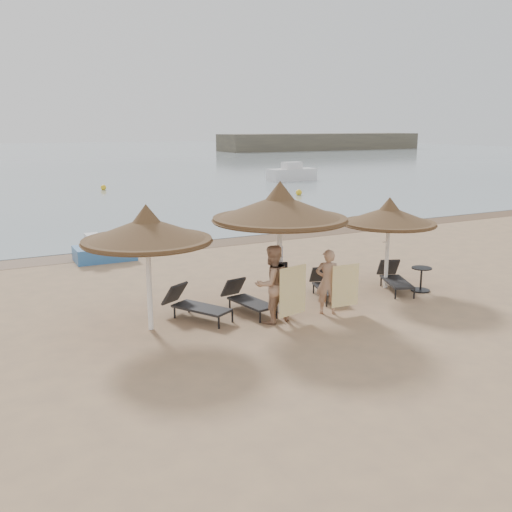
{
  "coord_description": "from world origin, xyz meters",
  "views": [
    {
      "loc": [
        -6.75,
        -10.67,
        4.49
      ],
      "look_at": [
        -0.51,
        1.2,
        1.41
      ],
      "focal_mm": 40.0,
      "sensor_mm": 36.0,
      "label": 1
    }
  ],
  "objects_px": {
    "palapa_center": "(280,209)",
    "person_right": "(328,277)",
    "lounger_near_right": "(326,285)",
    "side_table": "(421,280)",
    "palapa_left": "(147,230)",
    "person_left": "(272,278)",
    "lounger_far_right": "(394,278)",
    "lounger_far_left": "(194,304)",
    "pedal_boat": "(104,250)",
    "palapa_right": "(389,216)",
    "lounger_near_left": "(246,298)"
  },
  "relations": [
    {
      "from": "palapa_center",
      "to": "pedal_boat",
      "type": "xyz_separation_m",
      "value": [
        -2.52,
        7.55,
        -2.23
      ]
    },
    {
      "from": "lounger_far_left",
      "to": "person_right",
      "type": "xyz_separation_m",
      "value": [
        3.01,
        -1.19,
        0.58
      ]
    },
    {
      "from": "lounger_near_left",
      "to": "palapa_right",
      "type": "bearing_deg",
      "value": -8.97
    },
    {
      "from": "lounger_near_right",
      "to": "pedal_boat",
      "type": "height_order",
      "value": "pedal_boat"
    },
    {
      "from": "palapa_left",
      "to": "palapa_right",
      "type": "xyz_separation_m",
      "value": [
        6.91,
        0.17,
        -0.21
      ]
    },
    {
      "from": "lounger_near_left",
      "to": "person_left",
      "type": "distance_m",
      "value": 1.25
    },
    {
      "from": "person_right",
      "to": "side_table",
      "type": "bearing_deg",
      "value": -142.66
    },
    {
      "from": "lounger_near_right",
      "to": "person_left",
      "type": "bearing_deg",
      "value": -136.59
    },
    {
      "from": "palapa_center",
      "to": "lounger_near_right",
      "type": "height_order",
      "value": "palapa_center"
    },
    {
      "from": "palapa_center",
      "to": "palapa_right",
      "type": "bearing_deg",
      "value": 6.79
    },
    {
      "from": "palapa_center",
      "to": "person_left",
      "type": "bearing_deg",
      "value": -132.48
    },
    {
      "from": "lounger_far_right",
      "to": "pedal_boat",
      "type": "height_order",
      "value": "pedal_boat"
    },
    {
      "from": "lounger_far_right",
      "to": "person_right",
      "type": "bearing_deg",
      "value": -140.32
    },
    {
      "from": "lounger_near_left",
      "to": "lounger_far_right",
      "type": "relative_size",
      "value": 0.97
    },
    {
      "from": "palapa_center",
      "to": "palapa_right",
      "type": "relative_size",
      "value": 1.25
    },
    {
      "from": "lounger_near_left",
      "to": "pedal_boat",
      "type": "distance_m",
      "value": 7.35
    },
    {
      "from": "lounger_near_left",
      "to": "side_table",
      "type": "relative_size",
      "value": 2.59
    },
    {
      "from": "palapa_center",
      "to": "pedal_boat",
      "type": "distance_m",
      "value": 8.27
    },
    {
      "from": "lounger_far_right",
      "to": "side_table",
      "type": "distance_m",
      "value": 0.73
    },
    {
      "from": "side_table",
      "to": "person_left",
      "type": "distance_m",
      "value": 4.99
    },
    {
      "from": "palapa_left",
      "to": "pedal_boat",
      "type": "distance_m",
      "value": 7.55
    },
    {
      "from": "lounger_far_left",
      "to": "side_table",
      "type": "bearing_deg",
      "value": -35.98
    },
    {
      "from": "lounger_far_right",
      "to": "pedal_boat",
      "type": "xyz_separation_m",
      "value": [
        -6.36,
        7.34,
        0.0
      ]
    },
    {
      "from": "lounger_far_right",
      "to": "side_table",
      "type": "relative_size",
      "value": 2.66
    },
    {
      "from": "lounger_near_right",
      "to": "person_left",
      "type": "distance_m",
      "value": 2.64
    },
    {
      "from": "palapa_right",
      "to": "person_left",
      "type": "height_order",
      "value": "palapa_right"
    },
    {
      "from": "lounger_far_left",
      "to": "person_right",
      "type": "relative_size",
      "value": 0.97
    },
    {
      "from": "lounger_near_right",
      "to": "person_left",
      "type": "height_order",
      "value": "person_left"
    },
    {
      "from": "palapa_right",
      "to": "pedal_boat",
      "type": "bearing_deg",
      "value": 131.36
    },
    {
      "from": "palapa_left",
      "to": "side_table",
      "type": "distance_m",
      "value": 7.84
    },
    {
      "from": "palapa_left",
      "to": "person_right",
      "type": "height_order",
      "value": "palapa_left"
    },
    {
      "from": "lounger_near_left",
      "to": "person_left",
      "type": "relative_size",
      "value": 0.81
    },
    {
      "from": "side_table",
      "to": "pedal_boat",
      "type": "distance_m",
      "value": 10.43
    },
    {
      "from": "pedal_boat",
      "to": "palapa_left",
      "type": "bearing_deg",
      "value": -94.27
    },
    {
      "from": "lounger_far_left",
      "to": "lounger_near_right",
      "type": "relative_size",
      "value": 1.07
    },
    {
      "from": "palapa_right",
      "to": "lounger_far_left",
      "type": "bearing_deg",
      "value": 179.04
    },
    {
      "from": "palapa_center",
      "to": "person_right",
      "type": "distance_m",
      "value": 2.02
    },
    {
      "from": "lounger_far_right",
      "to": "person_left",
      "type": "bearing_deg",
      "value": -146.83
    },
    {
      "from": "palapa_center",
      "to": "palapa_right",
      "type": "xyz_separation_m",
      "value": [
        3.74,
        0.45,
        -0.51
      ]
    },
    {
      "from": "lounger_near_right",
      "to": "person_right",
      "type": "xyz_separation_m",
      "value": [
        -0.78,
        -1.18,
        0.61
      ]
    },
    {
      "from": "palapa_center",
      "to": "lounger_far_right",
      "type": "height_order",
      "value": "palapa_center"
    },
    {
      "from": "palapa_center",
      "to": "person_right",
      "type": "xyz_separation_m",
      "value": [
        0.98,
        -0.64,
        -1.64
      ]
    },
    {
      "from": "lounger_far_right",
      "to": "lounger_near_right",
      "type": "bearing_deg",
      "value": -165.76
    },
    {
      "from": "palapa_left",
      "to": "side_table",
      "type": "relative_size",
      "value": 4.29
    },
    {
      "from": "palapa_center",
      "to": "person_right",
      "type": "bearing_deg",
      "value": -33.25
    },
    {
      "from": "person_left",
      "to": "person_right",
      "type": "relative_size",
      "value": 1.14
    },
    {
      "from": "side_table",
      "to": "palapa_left",
      "type": "bearing_deg",
      "value": 176.0
    },
    {
      "from": "palapa_center",
      "to": "side_table",
      "type": "height_order",
      "value": "palapa_center"
    },
    {
      "from": "lounger_far_left",
      "to": "pedal_boat",
      "type": "relative_size",
      "value": 0.9
    },
    {
      "from": "palapa_center",
      "to": "person_left",
      "type": "relative_size",
      "value": 1.53
    }
  ]
}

